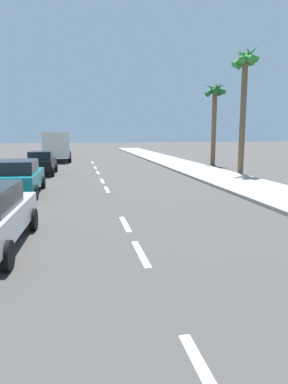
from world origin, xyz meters
The scene contains 15 objects.
ground_plane centered at (0.00, 20.00, 0.00)m, with size 160.00×160.00×0.00m, color #423F3D.
sidewalk_strip centered at (7.32, 22.00, 0.07)m, with size 3.60×80.00×0.14m, color #9E998E.
lane_stripe_1 centered at (0.00, 5.28, 0.00)m, with size 0.16×1.80×0.01m, color white.
lane_stripe_2 centered at (0.00, 9.56, 0.00)m, with size 0.16×1.80×0.01m, color white.
lane_stripe_3 centered at (0.00, 12.26, 0.00)m, with size 0.16×1.80×0.01m, color white.
lane_stripe_4 centered at (0.00, 18.95, 0.00)m, with size 0.16×1.80×0.01m, color white.
lane_stripe_5 centered at (0.00, 22.06, 0.00)m, with size 0.16×1.80×0.01m, color white.
lane_stripe_6 centered at (0.00, 26.53, 0.00)m, with size 0.16×1.80×0.01m, color white.
lane_stripe_7 centered at (0.00, 30.04, 0.00)m, with size 0.16×1.80×0.01m, color white.
lane_stripe_8 centered at (0.00, 34.98, 0.00)m, with size 0.16×1.80×0.01m, color white.
parked_car_teal centered at (-4.10, 18.35, 0.84)m, with size 2.13×4.56×1.57m.
parked_car_black centered at (-3.76, 26.03, 0.83)m, with size 1.89×3.92×1.57m.
delivery_truck centered at (-3.33, 36.98, 1.50)m, with size 2.78×6.29×2.80m.
palm_tree_far centered at (9.39, 23.57, 6.31)m, with size 1.74×1.94×8.41m.
palm_tree_distant centered at (10.30, 30.70, 5.32)m, with size 1.99×1.74×7.18m.
Camera 1 is at (-1.38, 1.95, 2.79)m, focal length 32.40 mm.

